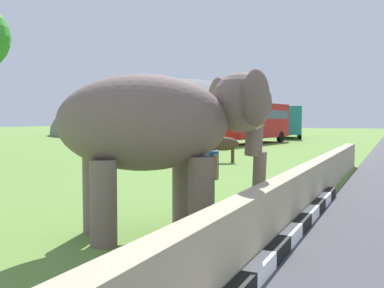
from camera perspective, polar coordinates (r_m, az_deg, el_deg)
The scene contains 8 objects.
barrier_parapet at distance 6.74m, azimuth 8.95°, elevation -10.06°, with size 28.00×0.36×1.00m, color tan.
elephant at distance 7.78m, azimuth -3.39°, elevation 2.43°, with size 3.86×3.81×2.96m.
person_handler at distance 9.05m, azimuth 2.17°, elevation -3.90°, with size 0.42×0.58×1.66m.
bus_orange at distance 27.82m, azimuth -1.84°, elevation 3.25°, with size 9.19×4.68×3.50m.
bus_red at distance 38.21m, azimuth 8.19°, elevation 3.20°, with size 9.79×4.05×3.50m.
bus_teal at distance 50.38m, azimuth 12.66°, elevation 3.14°, with size 9.24×4.45×3.50m.
cow_near at distance 20.84m, azimuth 4.02°, elevation -0.06°, with size 1.22×1.87×1.23m.
hill_east at distance 66.53m, azimuth -1.52°, elevation 1.41°, with size 42.65×34.12×16.39m.
Camera 1 is at (-4.30, 2.16, 2.04)m, focal length 40.50 mm.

